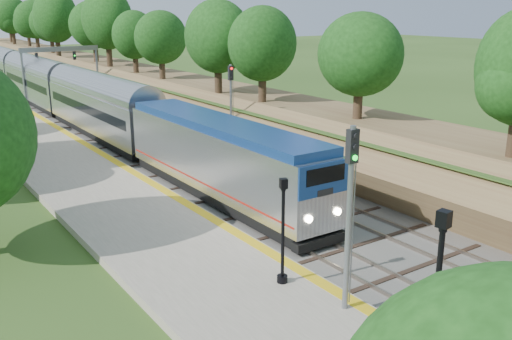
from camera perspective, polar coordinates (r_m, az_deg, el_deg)
trackbed at (r=71.62m, az=-20.12°, el=6.80°), size 9.50×170.00×0.28m
platform at (r=28.56m, az=-11.43°, el=-5.08°), size 6.40×68.00×0.38m
yellow_stripe at (r=29.62m, az=-6.38°, el=-3.68°), size 0.55×68.00×0.01m
embankment at (r=73.83m, az=-13.93°, el=9.03°), size 10.64×170.00×11.70m
signal_gantry at (r=66.39m, az=-18.99°, el=10.40°), size 8.40×0.38×6.20m
train at (r=75.70m, az=-22.71°, el=8.60°), size 2.86×114.96×4.21m
lamppost_mid at (r=16.28m, az=17.49°, el=-13.04°), size 0.49×0.49×4.97m
lamppost_far at (r=21.01m, az=2.70°, el=-6.73°), size 0.40×0.40×4.06m
signal_platform at (r=18.71m, az=9.36°, el=-2.97°), size 0.37×0.30×6.36m
signal_farside at (r=41.25m, az=-2.52°, el=7.13°), size 0.35×0.27×6.29m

